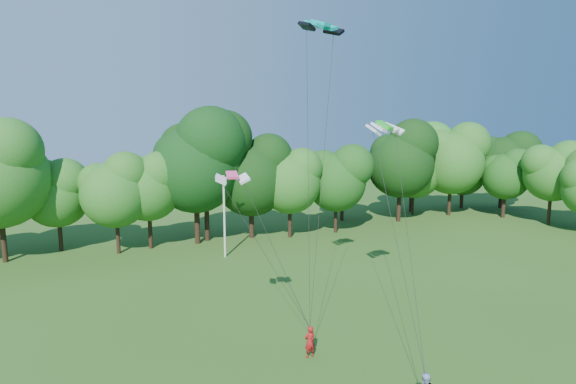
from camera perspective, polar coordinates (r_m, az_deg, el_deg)
name	(u,v)px	position (r m, az deg, el deg)	size (l,w,h in m)	color
utility_pole	(224,215)	(42.42, -8.09, -2.96)	(1.49, 0.60, 7.79)	silver
kite_flyer_left	(310,342)	(25.66, 2.79, -18.45)	(0.65, 0.43, 1.78)	#A31515
kite_teal	(321,23)	(26.05, 4.16, 20.63)	(2.76, 1.76, 0.50)	#05A6A1
kite_green	(385,125)	(28.16, 12.17, 8.32)	(2.63, 1.55, 0.59)	green
kite_pink	(232,175)	(23.41, -7.12, 2.16)	(1.87, 1.13, 0.36)	#EA417D
tree_back_center	(195,158)	(47.00, -11.72, 4.28)	(9.94, 9.94, 14.46)	black
tree_back_east	(413,154)	(65.24, 15.55, 4.66)	(9.03, 9.03, 13.13)	#322014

